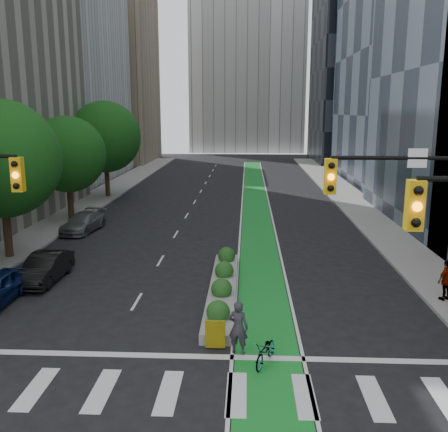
# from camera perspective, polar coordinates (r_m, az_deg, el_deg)

# --- Properties ---
(ground) EXTENTS (160.00, 160.00, 0.00)m
(ground) POSITION_cam_1_polar(r_m,az_deg,el_deg) (16.55, -5.78, -17.59)
(ground) COLOR black
(ground) RESTS_ON ground
(sidewalk_left) EXTENTS (3.60, 90.00, 0.15)m
(sidewalk_left) POSITION_cam_1_polar(r_m,az_deg,el_deg) (42.44, -16.69, 0.54)
(sidewalk_left) COLOR gray
(sidewalk_left) RESTS_ON ground
(sidewalk_right) EXTENTS (3.60, 90.00, 0.15)m
(sidewalk_right) POSITION_cam_1_polar(r_m,az_deg,el_deg) (41.16, 16.06, 0.23)
(sidewalk_right) COLOR gray
(sidewalk_right) RESTS_ON ground
(bike_lane_paint) EXTENTS (2.20, 70.00, 0.01)m
(bike_lane_paint) POSITION_cam_1_polar(r_m,az_deg,el_deg) (44.97, 3.61, 1.57)
(bike_lane_paint) COLOR #198C2D
(bike_lane_paint) RESTS_ON ground
(building_tan_far) EXTENTS (14.00, 16.00, 26.00)m
(building_tan_far) POSITION_cam_1_polar(r_m,az_deg,el_deg) (83.39, -13.23, 15.06)
(building_tan_far) COLOR tan
(building_tan_far) RESTS_ON ground
(building_dark_end) EXTENTS (14.00, 18.00, 28.00)m
(building_dark_end) POSITION_cam_1_polar(r_m,az_deg,el_deg) (84.31, 15.44, 15.60)
(building_dark_end) COLOR black
(building_dark_end) RESTS_ON ground
(tree_mid) EXTENTS (6.40, 6.40, 8.78)m
(tree_mid) POSITION_cam_1_polar(r_m,az_deg,el_deg) (29.50, -24.16, 5.94)
(tree_mid) COLOR black
(tree_mid) RESTS_ON ground
(tree_midfar) EXTENTS (5.60, 5.60, 7.76)m
(tree_midfar) POSITION_cam_1_polar(r_m,az_deg,el_deg) (38.70, -17.46, 6.72)
(tree_midfar) COLOR black
(tree_midfar) RESTS_ON ground
(tree_far) EXTENTS (6.60, 6.60, 9.00)m
(tree_far) POSITION_cam_1_polar(r_m,az_deg,el_deg) (48.15, -13.44, 8.78)
(tree_far) COLOR black
(tree_far) RESTS_ON ground
(median_planter) EXTENTS (1.20, 10.26, 1.10)m
(median_planter) POSITION_cam_1_polar(r_m,az_deg,el_deg) (22.66, -0.14, -8.08)
(median_planter) COLOR gray
(median_planter) RESTS_ON ground
(bicycle) EXTENTS (1.14, 1.76, 0.87)m
(bicycle) POSITION_cam_1_polar(r_m,az_deg,el_deg) (16.95, 4.78, -15.14)
(bicycle) COLOR gray
(bicycle) RESTS_ON ground
(cyclist) EXTENTS (0.79, 0.62, 1.90)m
(cyclist) POSITION_cam_1_polar(r_m,az_deg,el_deg) (17.31, 1.64, -12.61)
(cyclist) COLOR #312E37
(cyclist) RESTS_ON ground
(parked_car_left_mid) EXTENTS (1.53, 4.18, 1.37)m
(parked_car_left_mid) POSITION_cam_1_polar(r_m,az_deg,el_deg) (25.74, -19.78, -5.59)
(parked_car_left_mid) COLOR black
(parked_car_left_mid) RESTS_ON ground
(parked_car_left_far) EXTENTS (2.42, 4.68, 1.30)m
(parked_car_left_far) POSITION_cam_1_polar(r_m,az_deg,el_deg) (35.35, -15.79, -0.70)
(parked_car_left_far) COLOR slate
(parked_car_left_far) RESTS_ON ground
(pedestrian_far) EXTENTS (1.11, 0.89, 1.76)m
(pedestrian_far) POSITION_cam_1_polar(r_m,az_deg,el_deg) (23.50, 24.09, -6.73)
(pedestrian_far) COLOR gray
(pedestrian_far) RESTS_ON sidewalk_right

